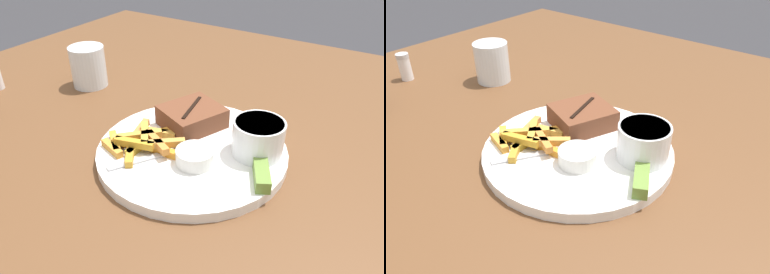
# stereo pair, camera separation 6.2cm
# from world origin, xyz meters

# --- Properties ---
(dining_table) EXTENTS (1.38, 1.48, 0.78)m
(dining_table) POSITION_xyz_m (0.00, 0.00, 0.71)
(dining_table) COLOR brown
(dining_table) RESTS_ON ground_plane
(dinner_plate) EXTENTS (0.32, 0.32, 0.02)m
(dinner_plate) POSITION_xyz_m (0.00, 0.00, 0.79)
(dinner_plate) COLOR white
(dinner_plate) RESTS_ON dining_table
(steak_portion) EXTENTS (0.13, 0.12, 0.04)m
(steak_portion) POSITION_xyz_m (0.06, 0.04, 0.81)
(steak_portion) COLOR brown
(steak_portion) RESTS_ON dinner_plate
(fries_pile) EXTENTS (0.13, 0.16, 0.02)m
(fries_pile) POSITION_xyz_m (-0.04, 0.07, 0.80)
(fries_pile) COLOR orange
(fries_pile) RESTS_ON dinner_plate
(coleslaw_cup) EXTENTS (0.08, 0.08, 0.06)m
(coleslaw_cup) POSITION_xyz_m (0.04, -0.10, 0.83)
(coleslaw_cup) COLOR white
(coleslaw_cup) RESTS_ON dinner_plate
(dipping_sauce_cup) EXTENTS (0.06, 0.06, 0.03)m
(dipping_sauce_cup) POSITION_xyz_m (-0.04, -0.03, 0.81)
(dipping_sauce_cup) COLOR silver
(dipping_sauce_cup) RESTS_ON dinner_plate
(pickle_spear) EXTENTS (0.07, 0.05, 0.02)m
(pickle_spear) POSITION_xyz_m (-0.02, -0.13, 0.80)
(pickle_spear) COLOR olive
(pickle_spear) RESTS_ON dinner_plate
(fork_utensil) EXTENTS (0.12, 0.08, 0.00)m
(fork_utensil) POSITION_xyz_m (-0.07, 0.05, 0.80)
(fork_utensil) COLOR #B7B7BC
(fork_utensil) RESTS_ON dinner_plate
(knife_utensil) EXTENTS (0.11, 0.14, 0.01)m
(knife_utensil) POSITION_xyz_m (0.02, 0.04, 0.80)
(knife_utensil) COLOR #B7B7BC
(knife_utensil) RESTS_ON dinner_plate
(drinking_glass) EXTENTS (0.08, 0.08, 0.09)m
(drinking_glass) POSITION_xyz_m (0.12, 0.35, 0.82)
(drinking_glass) COLOR silver
(drinking_glass) RESTS_ON dining_table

